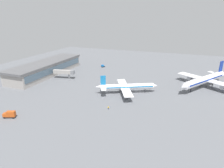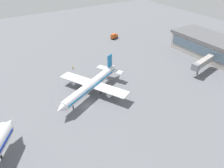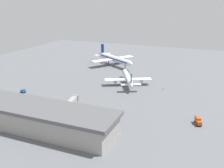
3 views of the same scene
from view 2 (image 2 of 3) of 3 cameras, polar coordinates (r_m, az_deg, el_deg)
ground at (r=84.64m, az=-6.45°, el=-5.67°), size 288.00×288.00×0.00m
airplane_at_gate at (r=88.78m, az=-5.38°, el=-0.22°), size 29.98×36.01×11.84m
catering_truck at (r=147.01m, az=0.54°, el=12.27°), size 3.77×5.91×3.30m
ground_crew_worker at (r=110.50m, az=-10.10°, el=4.25°), size 0.48×0.56×1.67m
jet_bridge at (r=112.10m, az=22.35°, el=5.10°), size 6.09×16.56×6.74m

